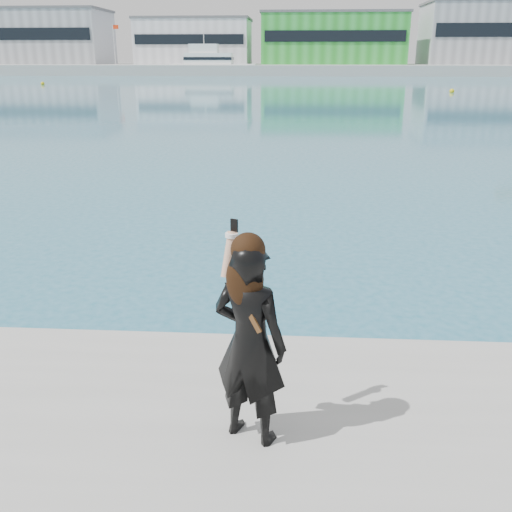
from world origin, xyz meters
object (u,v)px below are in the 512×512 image
at_px(buoy_far, 43,85).
at_px(woman, 249,338).
at_px(motor_yacht, 211,64).
at_px(buoy_near, 452,93).

xyz_separation_m(buoy_far, woman, (33.56, -74.07, 1.65)).
relative_size(motor_yacht, buoy_near, 33.34).
bearing_deg(buoy_near, motor_yacht, 121.57).
bearing_deg(buoy_near, buoy_far, 164.10).
xyz_separation_m(buoy_near, woman, (-16.79, -59.73, 1.65)).
height_order(buoy_near, buoy_far, same).
bearing_deg(woman, buoy_near, -82.35).
distance_m(buoy_near, woman, 62.06).
bearing_deg(motor_yacht, buoy_near, -57.18).
bearing_deg(motor_yacht, buoy_far, -112.58).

